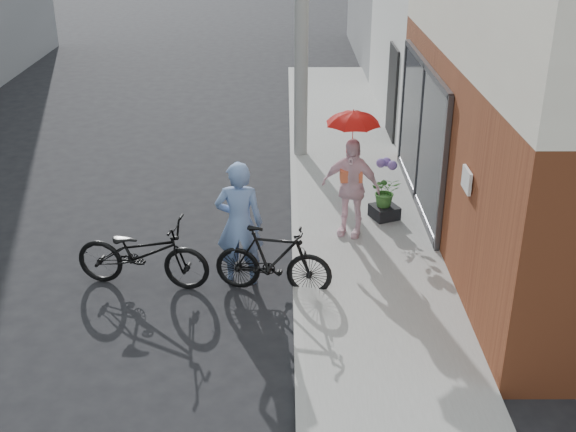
{
  "coord_description": "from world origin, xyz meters",
  "views": [
    {
      "loc": [
        0.77,
        -8.59,
        5.35
      ],
      "look_at": [
        0.81,
        0.64,
        1.1
      ],
      "focal_mm": 45.0,
      "sensor_mm": 36.0,
      "label": 1
    }
  ],
  "objects_px": {
    "officer": "(239,224)",
    "planter": "(384,212)",
    "bike_right": "(273,260)",
    "kimono_woman": "(351,187)",
    "bike_left": "(143,253)"
  },
  "relations": [
    {
      "from": "kimono_woman",
      "to": "officer",
      "type": "bearing_deg",
      "value": -120.03
    },
    {
      "from": "officer",
      "to": "bike_left",
      "type": "height_order",
      "value": "officer"
    },
    {
      "from": "bike_left",
      "to": "kimono_woman",
      "type": "bearing_deg",
      "value": -55.62
    },
    {
      "from": "officer",
      "to": "bike_left",
      "type": "distance_m",
      "value": 1.47
    },
    {
      "from": "bike_right",
      "to": "kimono_woman",
      "type": "height_order",
      "value": "kimono_woman"
    },
    {
      "from": "bike_right",
      "to": "kimono_woman",
      "type": "distance_m",
      "value": 2.1
    },
    {
      "from": "bike_right",
      "to": "planter",
      "type": "bearing_deg",
      "value": -28.48
    },
    {
      "from": "officer",
      "to": "kimono_woman",
      "type": "bearing_deg",
      "value": -140.79
    },
    {
      "from": "bike_left",
      "to": "bike_right",
      "type": "xyz_separation_m",
      "value": [
        1.89,
        -0.21,
        -0.01
      ]
    },
    {
      "from": "bike_right",
      "to": "bike_left",
      "type": "bearing_deg",
      "value": 94.79
    },
    {
      "from": "bike_right",
      "to": "kimono_woman",
      "type": "xyz_separation_m",
      "value": [
        1.22,
        1.66,
        0.43
      ]
    },
    {
      "from": "officer",
      "to": "planter",
      "type": "distance_m",
      "value": 3.16
    },
    {
      "from": "officer",
      "to": "bike_right",
      "type": "height_order",
      "value": "officer"
    },
    {
      "from": "officer",
      "to": "kimono_woman",
      "type": "xyz_separation_m",
      "value": [
        1.71,
        1.35,
        -0.0
      ]
    },
    {
      "from": "kimono_woman",
      "to": "planter",
      "type": "xyz_separation_m",
      "value": [
        0.66,
        0.62,
        -0.71
      ]
    }
  ]
}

